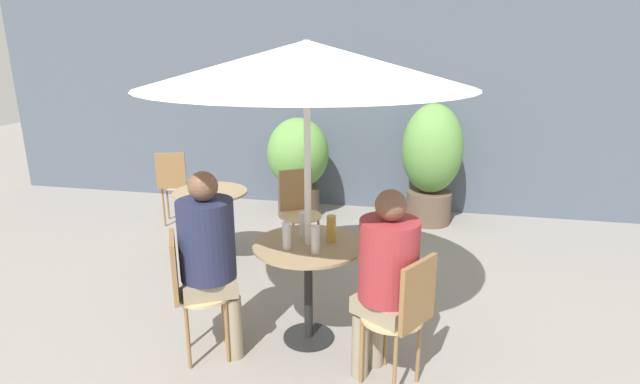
# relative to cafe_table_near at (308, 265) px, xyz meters

# --- Properties ---
(ground_plane) EXTENTS (20.00, 20.00, 0.00)m
(ground_plane) POSITION_rel_cafe_table_near_xyz_m (0.03, -0.19, -0.57)
(ground_plane) COLOR gray
(storefront_wall) EXTENTS (10.00, 0.06, 3.00)m
(storefront_wall) POSITION_rel_cafe_table_near_xyz_m (0.03, 3.13, 0.93)
(storefront_wall) COLOR #4C5666
(storefront_wall) RESTS_ON ground_plane
(cafe_table_near) EXTENTS (0.75, 0.75, 0.73)m
(cafe_table_near) POSITION_rel_cafe_table_near_xyz_m (0.00, 0.00, 0.00)
(cafe_table_near) COLOR black
(cafe_table_near) RESTS_ON ground_plane
(cafe_table_far) EXTENTS (0.68, 0.68, 0.73)m
(cafe_table_far) POSITION_rel_cafe_table_near_xyz_m (-1.17, 1.04, -0.02)
(cafe_table_far) COLOR black
(cafe_table_far) RESTS_ON ground_plane
(bistro_chair_0) EXTENTS (0.43, 0.42, 0.87)m
(bistro_chair_0) POSITION_rel_cafe_table_near_xyz_m (-0.70, -0.37, -0.04)
(bistro_chair_0) COLOR tan
(bistro_chair_0) RESTS_ON ground_plane
(bistro_chair_1) EXTENTS (0.43, 0.43, 0.87)m
(bistro_chair_1) POSITION_rel_cafe_table_near_xyz_m (0.67, -0.42, -0.04)
(bistro_chair_1) COLOR tan
(bistro_chair_1) RESTS_ON ground_plane
(bistro_chair_2) EXTENTS (0.43, 0.43, 0.87)m
(bistro_chair_2) POSITION_rel_cafe_table_near_xyz_m (-0.41, 1.36, -0.04)
(bistro_chair_2) COLOR tan
(bistro_chair_2) RESTS_ON ground_plane
(bistro_chair_3) EXTENTS (0.40, 0.42, 0.87)m
(bistro_chair_3) POSITION_rel_cafe_table_near_xyz_m (-2.04, 1.97, -0.04)
(bistro_chair_3) COLOR tan
(bistro_chair_3) RESTS_ON ground_plane
(seated_person_0) EXTENTS (0.44, 0.43, 1.28)m
(seated_person_0) POSITION_rel_cafe_table_near_xyz_m (-0.58, -0.31, 0.18)
(seated_person_0) COLOR gray
(seated_person_0) RESTS_ON ground_plane
(seated_person_1) EXTENTS (0.44, 0.43, 1.24)m
(seated_person_1) POSITION_rel_cafe_table_near_xyz_m (0.55, -0.35, 0.16)
(seated_person_1) COLOR gray
(seated_person_1) RESTS_ON ground_plane
(beer_glass_0) EXTENTS (0.06, 0.06, 0.19)m
(beer_glass_0) POSITION_rel_cafe_table_near_xyz_m (0.15, 0.07, 0.25)
(beer_glass_0) COLOR #B28433
(beer_glass_0) RESTS_ON cafe_table_near
(beer_glass_1) EXTENTS (0.06, 0.06, 0.17)m
(beer_glass_1) POSITION_rel_cafe_table_near_xyz_m (-0.07, 0.15, 0.24)
(beer_glass_1) COLOR silver
(beer_glass_1) RESTS_ON cafe_table_near
(beer_glass_2) EXTENTS (0.06, 0.06, 0.18)m
(beer_glass_2) POSITION_rel_cafe_table_near_xyz_m (-0.12, -0.11, 0.25)
(beer_glass_2) COLOR silver
(beer_glass_2) RESTS_ON cafe_table_near
(beer_glass_3) EXTENTS (0.06, 0.06, 0.18)m
(beer_glass_3) POSITION_rel_cafe_table_near_xyz_m (0.08, -0.14, 0.25)
(beer_glass_3) COLOR silver
(beer_glass_3) RESTS_ON cafe_table_near
(potted_plant_0) EXTENTS (0.73, 0.73, 1.20)m
(potted_plant_0) POSITION_rel_cafe_table_near_xyz_m (-0.72, 2.58, 0.11)
(potted_plant_0) COLOR brown
(potted_plant_0) RESTS_ON ground_plane
(potted_plant_1) EXTENTS (0.69, 0.69, 1.40)m
(potted_plant_1) POSITION_rel_cafe_table_near_xyz_m (0.84, 2.66, 0.19)
(potted_plant_1) COLOR brown
(potted_plant_1) RESTS_ON ground_plane
(umbrella) EXTENTS (2.08, 2.08, 2.05)m
(umbrella) POSITION_rel_cafe_table_near_xyz_m (0.00, -0.00, 1.33)
(umbrella) COLOR silver
(umbrella) RESTS_ON ground_plane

